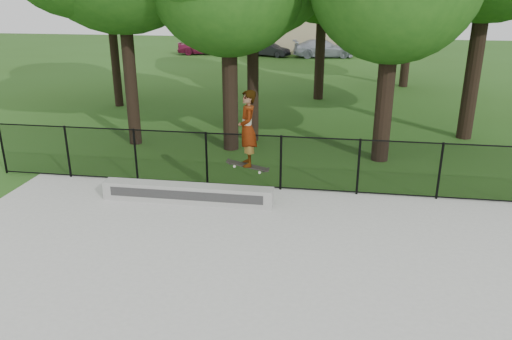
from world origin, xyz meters
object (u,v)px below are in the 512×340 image
object	(u,v)px
car_b	(271,50)
car_c	(323,49)
skater_airborne	(248,130)
grind_ledge	(187,193)
car_a	(202,46)

from	to	relation	value
car_b	car_c	xyz separation A→B (m)	(4.12, 0.09, 0.17)
skater_airborne	grind_ledge	bearing A→B (deg)	175.32
car_b	skater_airborne	xyz separation A→B (m)	(3.26, -28.99, 1.53)
car_a	car_b	xyz separation A→B (m)	(5.70, -0.43, -0.16)
car_a	skater_airborne	size ratio (longest dim) A/B	2.00
car_b	car_c	size ratio (longest dim) A/B	0.66
skater_airborne	car_b	bearing A→B (deg)	96.42
car_a	grind_ledge	bearing A→B (deg)	-177.18
grind_ledge	car_c	distance (m)	29.06
grind_ledge	car_c	world-z (taller)	car_c
skater_airborne	car_c	bearing A→B (deg)	88.31
car_b	skater_airborne	bearing A→B (deg)	-151.77
car_c	skater_airborne	size ratio (longest dim) A/B	2.20
car_a	car_c	size ratio (longest dim) A/B	0.91
car_a	skater_airborne	world-z (taller)	skater_airborne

